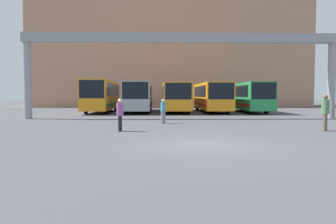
% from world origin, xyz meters
% --- Properties ---
extents(ground_plane, '(200.00, 200.00, 0.00)m').
position_xyz_m(ground_plane, '(0.00, 0.00, 0.00)').
color(ground_plane, '#47474C').
extents(building_backdrop, '(41.16, 12.00, 15.98)m').
position_xyz_m(building_backdrop, '(0.00, 40.50, 7.99)').
color(building_backdrop, tan).
rests_on(building_backdrop, ground).
extents(overhead_gantry, '(24.08, 0.80, 6.52)m').
position_xyz_m(overhead_gantry, '(0.00, 13.26, 5.40)').
color(overhead_gantry, gray).
rests_on(overhead_gantry, ground).
extents(bus_slot_0, '(2.43, 10.59, 3.24)m').
position_xyz_m(bus_slot_0, '(-7.67, 22.38, 1.87)').
color(bus_slot_0, orange).
rests_on(bus_slot_0, ground).
extents(bus_slot_1, '(2.56, 11.64, 3.09)m').
position_xyz_m(bus_slot_1, '(-3.84, 22.91, 1.78)').
color(bus_slot_1, '#999EA5').
rests_on(bus_slot_1, ground).
extents(bus_slot_2, '(2.59, 11.47, 3.00)m').
position_xyz_m(bus_slot_2, '(0.00, 22.82, 1.73)').
color(bus_slot_2, orange).
rests_on(bus_slot_2, ground).
extents(bus_slot_3, '(2.57, 11.59, 3.02)m').
position_xyz_m(bus_slot_3, '(3.84, 22.88, 1.74)').
color(bus_slot_3, orange).
rests_on(bus_slot_3, ground).
extents(bus_slot_4, '(2.45, 11.15, 3.04)m').
position_xyz_m(bus_slot_4, '(7.67, 22.66, 1.75)').
color(bus_slot_4, '#268C4C').
rests_on(bus_slot_4, ground).
extents(pedestrian_near_left, '(0.33, 0.33, 1.58)m').
position_xyz_m(pedestrian_near_left, '(-1.46, 9.00, 0.84)').
color(pedestrian_near_left, gray).
rests_on(pedestrian_near_left, ground).
extents(pedestrian_mid_left, '(0.34, 0.34, 1.65)m').
position_xyz_m(pedestrian_mid_left, '(-3.70, 4.59, 0.88)').
color(pedestrian_mid_left, black).
rests_on(pedestrian_mid_left, ground).
extents(pedestrian_near_center, '(0.39, 0.39, 1.85)m').
position_xyz_m(pedestrian_near_center, '(6.75, 4.44, 0.98)').
color(pedestrian_near_center, brown).
rests_on(pedestrian_near_center, ground).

